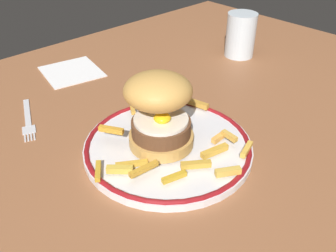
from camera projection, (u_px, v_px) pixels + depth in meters
The scene contains 7 objects.
ground_plane at pixel (148, 158), 59.32cm from camera, with size 144.05×101.54×4.00cm, color #935B38.
dinner_plate at pixel (168, 146), 57.36cm from camera, with size 26.61×26.61×1.60cm.
burger at pixel (159, 109), 53.68cm from camera, with size 14.71×14.71×11.90cm.
fries_pile at pixel (177, 144), 55.44cm from camera, with size 25.97×25.13×2.47cm.
water_glass at pixel (240, 38), 86.71cm from camera, with size 7.03×7.03×10.32cm.
fork at pixel (28, 119), 64.86cm from camera, with size 6.82×13.82×0.36cm.
napkin at pixel (72, 71), 81.24cm from camera, with size 11.79×12.64×0.40cm, color white.
Camera 1 is at (-29.28, -35.83, 35.62)cm, focal length 38.69 mm.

